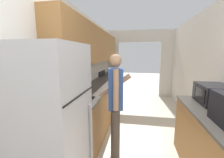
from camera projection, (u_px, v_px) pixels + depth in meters
wall_left at (86, 58)px, 3.31m from camera, size 0.38×7.43×2.50m
wall_right at (217, 76)px, 2.50m from camera, size 0.06×7.43×2.50m
wall_far_with_doorway at (139, 59)px, 5.74m from camera, size 2.88×0.06×2.50m
counter_left at (100, 102)px, 3.68m from camera, size 0.62×4.10×0.91m
counter_right at (216, 149)px, 1.85m from camera, size 0.62×1.58×0.91m
refrigerator at (50, 130)px, 1.52m from camera, size 0.70×0.71×1.72m
range_oven at (110, 88)px, 5.05m from camera, size 0.66×0.77×1.05m
person at (115, 105)px, 2.24m from camera, size 0.52×0.42×1.62m
microwave at (213, 94)px, 2.14m from camera, size 0.39×0.52×0.28m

